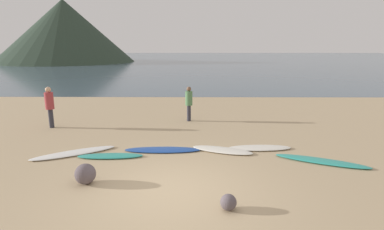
# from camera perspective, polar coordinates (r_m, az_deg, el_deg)

# --- Properties ---
(ground_plane) EXTENTS (120.00, 120.00, 0.20)m
(ground_plane) POSITION_cam_1_polar(r_m,az_deg,el_deg) (16.82, -1.43, 1.41)
(ground_plane) COLOR tan
(ground_plane) RESTS_ON ground
(ocean_water) EXTENTS (140.00, 100.00, 0.01)m
(ocean_water) POSITION_cam_1_polar(r_m,az_deg,el_deg) (69.35, 0.04, 10.45)
(ocean_water) COLOR #475B6B
(ocean_water) RESTS_ON ground
(headland_hill) EXTENTS (25.03, 25.03, 11.37)m
(headland_hill) POSITION_cam_1_polar(r_m,az_deg,el_deg) (63.17, -22.79, 14.35)
(headland_hill) COLOR #28382B
(headland_hill) RESTS_ON ground
(surfboard_0) EXTENTS (2.47, 1.74, 0.07)m
(surfboard_0) POSITION_cam_1_polar(r_m,az_deg,el_deg) (10.18, -21.32, -6.65)
(surfboard_0) COLOR white
(surfboard_0) RESTS_ON ground
(surfboard_1) EXTENTS (1.98, 0.57, 0.08)m
(surfboard_1) POSITION_cam_1_polar(r_m,az_deg,el_deg) (9.56, -15.12, -7.44)
(surfboard_1) COLOR teal
(surfboard_1) RESTS_ON ground
(surfboard_2) EXTENTS (2.44, 0.62, 0.07)m
(surfboard_2) POSITION_cam_1_polar(r_m,az_deg,el_deg) (9.81, -5.53, -6.52)
(surfboard_2) COLOR #1E479E
(surfboard_2) RESTS_ON ground
(surfboard_3) EXTENTS (2.05, 1.22, 0.09)m
(surfboard_3) POSITION_cam_1_polar(r_m,az_deg,el_deg) (9.76, 5.69, -6.57)
(surfboard_3) COLOR silver
(surfboard_3) RESTS_ON ground
(surfboard_4) EXTENTS (2.09, 0.67, 0.08)m
(surfboard_4) POSITION_cam_1_polar(r_m,az_deg,el_deg) (10.17, 12.58, -6.04)
(surfboard_4) COLOR silver
(surfboard_4) RESTS_ON ground
(surfboard_5) EXTENTS (2.56, 1.48, 0.09)m
(surfboard_5) POSITION_cam_1_polar(r_m,az_deg,el_deg) (9.60, 23.20, -7.97)
(surfboard_5) COLOR teal
(surfboard_5) RESTS_ON ground
(person_0) EXTENTS (0.34, 0.34, 1.68)m
(person_0) POSITION_cam_1_polar(r_m,az_deg,el_deg) (13.48, -25.23, 1.91)
(person_0) COLOR #2D2D38
(person_0) RESTS_ON ground
(person_1) EXTENTS (0.31, 0.31, 1.54)m
(person_1) POSITION_cam_1_polar(r_m,az_deg,el_deg) (13.30, -0.59, 2.68)
(person_1) COLOR #2D2D38
(person_1) RESTS_ON ground
(beach_rock_near) EXTENTS (0.34, 0.34, 0.34)m
(beach_rock_near) POSITION_cam_1_polar(r_m,az_deg,el_deg) (6.51, 6.87, -15.99)
(beach_rock_near) COLOR #564C51
(beach_rock_near) RESTS_ON ground
(beach_rock_far) EXTENTS (0.51, 0.51, 0.51)m
(beach_rock_far) POSITION_cam_1_polar(r_m,az_deg,el_deg) (7.95, -19.43, -10.41)
(beach_rock_far) COLOR #574C51
(beach_rock_far) RESTS_ON ground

